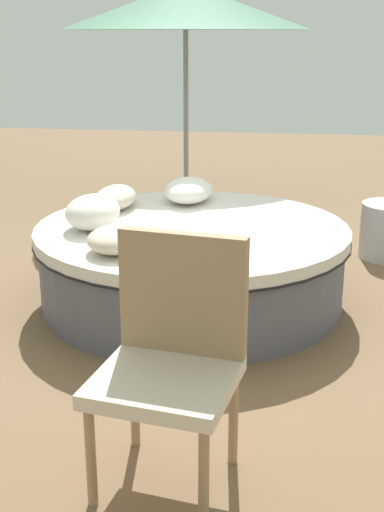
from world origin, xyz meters
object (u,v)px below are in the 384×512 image
throw_pillow_0 (188,190)px  patio_umbrella (186,8)px  throw_pillow_2 (93,212)px  patio_chair (173,344)px  throw_pillow_1 (116,197)px  throw_pillow_3 (118,239)px  round_bed (192,262)px

throw_pillow_0 → patio_umbrella: size_ratio=0.22×
throw_pillow_0 → throw_pillow_2: 0.93m
patio_chair → throw_pillow_0: bearing=-73.3°
throw_pillow_1 → throw_pillow_3: (0.98, 0.26, -0.00)m
throw_pillow_1 → throw_pillow_3: bearing=15.0°
round_bed → patio_chair: size_ratio=2.09×
throw_pillow_3 → patio_chair: 1.36m
round_bed → throw_pillow_0: 0.74m
throw_pillow_2 → patio_umbrella: (-2.72, 0.18, 1.30)m
round_bed → patio_chair: patio_chair is taller
throw_pillow_1 → patio_umbrella: (-2.18, 0.17, 1.33)m
throw_pillow_1 → patio_chair: bearing=19.7°
patio_chair → patio_umbrella: size_ratio=0.41×
throw_pillow_1 → throw_pillow_0: bearing=117.6°
throw_pillow_2 → patio_umbrella: patio_umbrella is taller
throw_pillow_2 → throw_pillow_3: throw_pillow_2 is taller
patio_umbrella → round_bed: bearing=9.6°
patio_umbrella → throw_pillow_2: bearing=-3.8°
throw_pillow_1 → patio_umbrella: patio_umbrella is taller
throw_pillow_1 → patio_chair: patio_chair is taller
throw_pillow_2 → patio_umbrella: bearing=176.2°
round_bed → throw_pillow_1: bearing=-122.9°
throw_pillow_3 → patio_umbrella: bearing=-178.3°
throw_pillow_0 → patio_umbrella: (-1.92, -0.31, 1.32)m
throw_pillow_1 → round_bed: bearing=57.1°
patio_umbrella → throw_pillow_1: bearing=-4.4°
round_bed → throw_pillow_3: (0.59, -0.34, 0.32)m
throw_pillow_3 → patio_chair: size_ratio=0.43×
throw_pillow_3 → patio_chair: bearing=23.2°
round_bed → patio_chair: bearing=6.1°
throw_pillow_1 → throw_pillow_3: 1.02m
throw_pillow_2 → throw_pillow_0: bearing=148.1°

